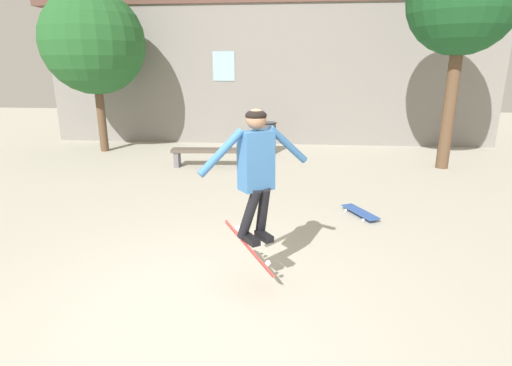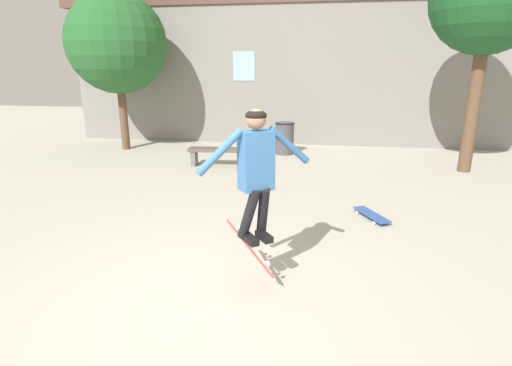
{
  "view_description": "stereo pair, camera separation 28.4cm",
  "coord_description": "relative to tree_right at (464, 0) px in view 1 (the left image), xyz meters",
  "views": [
    {
      "loc": [
        0.87,
        -3.61,
        2.44
      ],
      "look_at": [
        0.48,
        0.43,
        1.26
      ],
      "focal_mm": 28.0,
      "sensor_mm": 36.0,
      "label": 1
    },
    {
      "loc": [
        1.15,
        -3.57,
        2.44
      ],
      "look_at": [
        0.48,
        0.43,
        1.26
      ],
      "focal_mm": 28.0,
      "sensor_mm": 36.0,
      "label": 2
    }
  ],
  "objects": [
    {
      "name": "skateboard_resting",
      "position": [
        -2.57,
        -3.64,
        -3.82
      ],
      "size": [
        0.56,
        0.81,
        0.08
      ],
      "rotation": [
        0.0,
        0.0,
        2.05
      ],
      "color": "#2D519E",
      "rests_on": "ground_plane"
    },
    {
      "name": "building_backdrop",
      "position": [
        -4.58,
        3.04,
        -1.44
      ],
      "size": [
        15.06,
        0.52,
        5.7
      ],
      "color": "gray",
      "rests_on": "ground_plane"
    },
    {
      "name": "skater",
      "position": [
        -4.12,
        -6.12,
        -2.43
      ],
      "size": [
        1.11,
        0.84,
        1.43
      ],
      "rotation": [
        0.0,
        0.0,
        -0.94
      ],
      "color": "teal"
    },
    {
      "name": "ground_plane",
      "position": [
        -4.6,
        -6.55,
        -3.89
      ],
      "size": [
        40.0,
        40.0,
        0.0
      ],
      "primitive_type": "plane",
      "color": "#B2AD9E"
    },
    {
      "name": "park_bench",
      "position": [
        -5.86,
        -0.45,
        -3.54
      ],
      "size": [
        1.87,
        0.52,
        0.46
      ],
      "rotation": [
        0.0,
        0.0,
        0.08
      ],
      "color": "brown",
      "rests_on": "ground_plane"
    },
    {
      "name": "tree_right",
      "position": [
        0.0,
        0.0,
        0.0
      ],
      "size": [
        2.49,
        2.49,
        5.17
      ],
      "color": "brown",
      "rests_on": "ground_plane"
    },
    {
      "name": "skateboard_flipping",
      "position": [
        -4.2,
        -6.05,
        -3.43
      ],
      "size": [
        0.61,
        0.44,
        0.65
      ],
      "rotation": [
        0.0,
        0.0,
        -0.43
      ],
      "color": "red"
    },
    {
      "name": "trash_bin",
      "position": [
        -4.51,
        1.29,
        -3.41
      ],
      "size": [
        0.57,
        0.57,
        0.92
      ],
      "color": "#47474C",
      "rests_on": "ground_plane"
    },
    {
      "name": "tree_left",
      "position": [
        -9.41,
        1.22,
        -0.8
      ],
      "size": [
        2.86,
        2.86,
        4.53
      ],
      "color": "brown",
      "rests_on": "ground_plane"
    }
  ]
}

